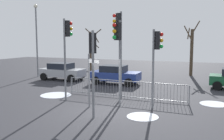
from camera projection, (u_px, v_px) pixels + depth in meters
The scene contains 16 objects.
ground_plane at pixel (104, 112), 12.59m from camera, with size 60.00×60.00×0.00m, color #2D2D33.
traffic_light_foreground_right at pixel (119, 36), 14.69m from camera, with size 0.47×0.46×5.09m.
traffic_light_rear_left at pixel (93, 54), 11.39m from camera, with size 0.42×0.51×3.91m.
traffic_light_rear_right at pixel (156, 51), 12.88m from camera, with size 0.49×0.44×4.02m.
traffic_light_foreground_left at pixel (67, 41), 14.53m from camera, with size 0.42×0.51×4.66m.
traffic_light_mid_left at pixel (118, 44), 13.10m from camera, with size 0.38×0.54×4.47m.
direction_sign_post at pixel (90, 77), 13.27m from camera, with size 0.74×0.34×2.79m.
pedestrian_guard_railing at pixel (125, 89), 15.34m from camera, with size 7.51×0.26×1.07m.
car_silver_near at pixel (62, 71), 22.35m from camera, with size 3.81×1.94×1.47m.
car_blue_trailing at pixel (115, 74), 20.30m from camera, with size 3.83×1.99×1.47m.
street_lamp at pixel (36, 33), 23.84m from camera, with size 0.36×0.36×6.71m.
bare_tree_left at pixel (91, 49), 28.78m from camera, with size 1.74×1.97×4.72m.
bare_tree_centre at pixel (191, 50), 24.73m from camera, with size 1.49×1.50×5.28m.
snow_patch_kerb at pixel (143, 117), 11.76m from camera, with size 1.46×1.46×0.01m, color white.
snow_patch_island at pixel (56, 95), 16.27m from camera, with size 1.93×1.93×0.01m, color silver.
snow_patch_verge at pixel (214, 104), 14.04m from camera, with size 1.50×1.50×0.01m, color silver.
Camera 1 is at (4.97, -11.21, 3.54)m, focal length 41.27 mm.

